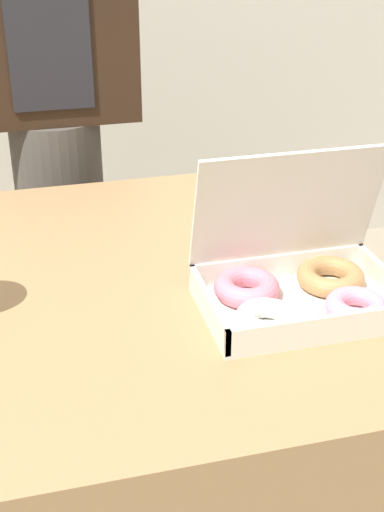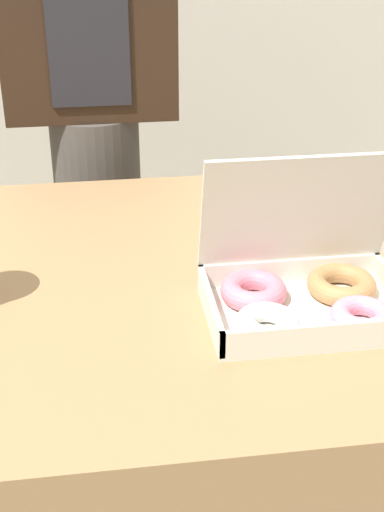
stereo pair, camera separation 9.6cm
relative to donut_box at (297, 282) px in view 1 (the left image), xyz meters
name	(u,v)px [view 1 (the left image)]	position (x,y,z in m)	size (l,w,h in m)	color
table	(105,461)	(-0.29, 0.14, -0.41)	(0.96, 0.86, 0.75)	#99754C
donut_box	(297,282)	(0.00, 0.00, 0.00)	(0.29, 0.23, 0.23)	silver
person_customer	(51,82)	(-0.29, 0.79, 0.13)	(0.39, 0.23, 1.63)	#4C4742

